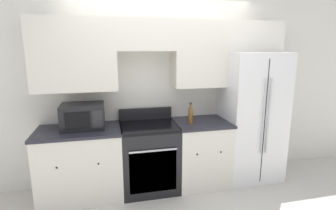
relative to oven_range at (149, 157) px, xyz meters
name	(u,v)px	position (x,y,z in m)	size (l,w,h in m)	color
ground_plane	(174,197)	(0.26, -0.31, -0.45)	(12.00, 12.00, 0.00)	beige
wall_back	(164,75)	(0.27, 0.27, 1.05)	(8.00, 0.39, 2.60)	silver
lower_cabinets_left	(81,163)	(-0.87, 0.00, 0.00)	(1.03, 0.64, 0.89)	silver
lower_cabinets_right	(200,152)	(0.72, 0.00, 0.00)	(0.74, 0.64, 0.89)	silver
oven_range	(149,157)	(0.00, 0.00, 0.00)	(0.73, 0.65, 1.05)	black
refrigerator	(250,116)	(1.48, 0.04, 0.45)	(0.80, 0.74, 1.81)	white
microwave	(83,116)	(-0.81, 0.05, 0.59)	(0.51, 0.38, 0.30)	black
bottle	(191,115)	(0.55, -0.05, 0.55)	(0.06, 0.06, 0.28)	brown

